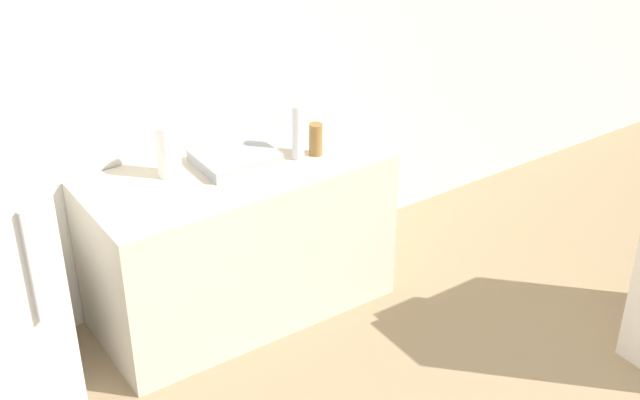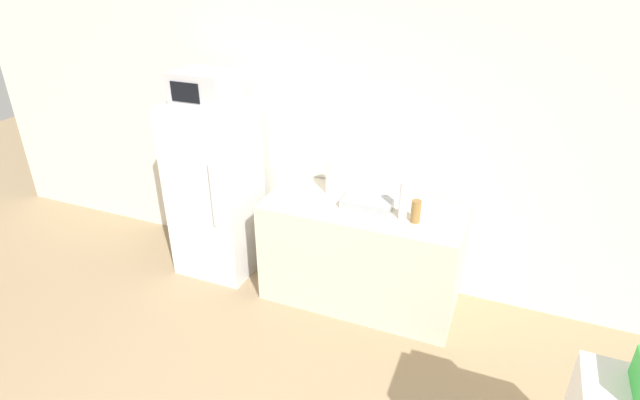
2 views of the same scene
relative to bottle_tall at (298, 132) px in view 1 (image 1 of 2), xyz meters
The scene contains 6 objects.
wall_back 0.71m from the bottle_tall, 133.81° to the left, with size 8.00×0.06×2.60m, color silver.
counter 0.67m from the bottle_tall, 165.68° to the left, with size 1.55×0.69×0.86m, color beige.
sink_basin 0.34m from the bottle_tall, 155.35° to the left, with size 0.39×0.32×0.06m, color #9EA3A8.
bottle_tall is the anchor object (origin of this frame).
bottle_short 0.12m from the bottle_tall, ahead, with size 0.07×0.07×0.17m, color olive.
paper_towel_roll 0.65m from the bottle_tall, 162.04° to the left, with size 0.12×0.12×0.27m, color white.
Camera 1 is at (-1.73, -0.71, 2.94)m, focal length 50.00 mm.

